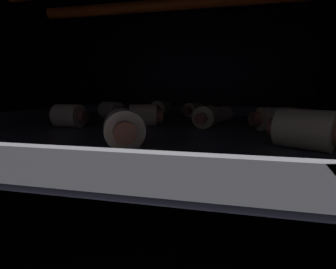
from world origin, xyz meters
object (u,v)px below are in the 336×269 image
Objects in this scene: pig_in_blanket_mid_3 at (69,116)px; pig_in_blanket_mid_9 at (142,116)px; oven_rack_mid at (159,134)px; baking_tray_mid at (159,128)px; pig_in_blanket_mid_8 at (161,108)px; pig_in_blanket_mid_10 at (220,115)px; pig_in_blanket_mid_4 at (275,119)px; pig_in_blanket_mid_0 at (194,109)px; pig_in_blanket_mid_6 at (112,110)px; pig_in_blanket_mid_1 at (304,129)px; pig_in_blanket_mid_7 at (206,117)px; pig_in_blanket_mid_5 at (123,129)px.

pig_in_blanket_mid_9 is at bearing 15.06° from pig_in_blanket_mid_3.
baking_tray_mid reaches higher than oven_rack_mid.
pig_in_blanket_mid_3 and pig_in_blanket_mid_8 have the same top height.
pig_in_blanket_mid_3 is at bearing -166.46° from baking_tray_mid.
pig_in_blanket_mid_9 reaches higher than oven_rack_mid.
pig_in_blanket_mid_10 reaches higher than oven_rack_mid.
pig_in_blanket_mid_9 is 12.42cm from pig_in_blanket_mid_10.
baking_tray_mid is 7.44× the size of pig_in_blanket_mid_4.
baking_tray_mid is 8.56× the size of pig_in_blanket_mid_9.
pig_in_blanket_mid_0 is 1.14× the size of pig_in_blanket_mid_6.
pig_in_blanket_mid_6 is (-10.48, 7.77, 1.62)cm from baking_tray_mid.
pig_in_blanket_mid_0 is 15.44cm from pig_in_blanket_mid_6.
pig_in_blanket_mid_10 is (10.35, 6.86, -0.29)cm from pig_in_blanket_mid_9.
pig_in_blanket_mid_4 is (11.38, -14.75, 0.13)cm from pig_in_blanket_mid_0.
pig_in_blanket_mid_8 is at bearing 127.13° from pig_in_blanket_mid_1.
baking_tray_mid is at bearing 147.30° from pig_in_blanket_mid_1.
pig_in_blanket_mid_0 is 1.16× the size of pig_in_blanket_mid_1.
pig_in_blanket_mid_3 is (-11.59, -2.79, 2.48)cm from oven_rack_mid.
pig_in_blanket_mid_6 reaches higher than pig_in_blanket_mid_7.
pig_in_blanket_mid_0 is 1.31× the size of pig_in_blanket_mid_3.
baking_tray_mid is 8.41× the size of pig_in_blanket_mid_6.
pig_in_blanket_mid_1 is (14.69, -9.43, 1.76)cm from baking_tray_mid.
pig_in_blanket_mid_4 reaches higher than oven_rack_mid.
baking_tray_mid is 17.55cm from pig_in_blanket_mid_1.
pig_in_blanket_mid_1 is 1.11× the size of pig_in_blanket_mid_5.
baking_tray_mid is at bearing -101.96° from pig_in_blanket_mid_0.
pig_in_blanket_mid_6 is at bearing 117.55° from pig_in_blanket_mid_5.
pig_in_blanket_mid_1 is at bearing 10.52° from pig_in_blanket_mid_5.
oven_rack_mid is at bearing 7.10° from pig_in_blanket_mid_9.
pig_in_blanket_mid_5 is at bearing -90.36° from oven_rack_mid.
pig_in_blanket_mid_6 is at bearing 143.45° from oven_rack_mid.
pig_in_blanket_mid_3 is at bearing 165.81° from pig_in_blanket_mid_1.
oven_rack_mid is 9.08× the size of pig_in_blanket_mid_1.
baking_tray_mid is 7.36× the size of pig_in_blanket_mid_0.
pig_in_blanket_mid_5 reaches higher than pig_in_blanket_mid_4.
pig_in_blanket_mid_6 and pig_in_blanket_mid_9 have the same top height.
pig_in_blanket_mid_5 is at bearing -62.45° from pig_in_blanket_mid_6.
pig_in_blanket_mid_9 is at bearing -172.90° from oven_rack_mid.
baking_tray_mid is 14.68cm from pig_in_blanket_mid_8.
pig_in_blanket_mid_6 is at bearing 163.25° from pig_in_blanket_mid_4.
pig_in_blanket_mid_0 is at bearing 115.26° from pig_in_blanket_mid_1.
pig_in_blanket_mid_7 is at bearing -54.77° from pig_in_blanket_mid_8.
pig_in_blanket_mid_0 is at bearing 78.04° from baking_tray_mid.
pig_in_blanket_mid_1 is 17.32cm from pig_in_blanket_mid_10.
pig_in_blanket_mid_7 is (-8.50, 10.34, -0.21)cm from pig_in_blanket_mid_1.
baking_tray_mid is 9.50× the size of pig_in_blanket_mid_5.
pig_in_blanket_mid_10 is (4.92, -8.41, -0.09)cm from pig_in_blanket_mid_0.
pig_in_blanket_mid_7 is (6.19, 0.90, 2.38)cm from oven_rack_mid.
pig_in_blanket_mid_7 is (16.67, -6.86, -0.06)cm from pig_in_blanket_mid_6.
pig_in_blanket_mid_6 reaches higher than baking_tray_mid.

